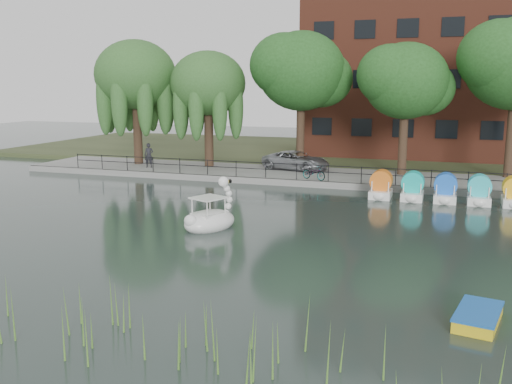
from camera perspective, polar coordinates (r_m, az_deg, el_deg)
The scene contains 17 objects.
ground_plane at distance 23.26m, azimuth -4.36°, elevation -4.82°, with size 120.00×120.00×0.00m, color #32433D.
promenade at distance 38.12m, azimuth 5.11°, elevation 1.60°, with size 40.00×6.00×0.40m, color gray.
kerb at distance 35.29m, azimuth 3.97°, elevation 0.89°, with size 40.00×0.25×0.40m, color gray.
land_strip at distance 51.70m, azimuth 8.82°, elevation 3.90°, with size 60.00×22.00×0.36m, color #47512D.
railing at distance 35.34m, azimuth 4.07°, elevation 2.45°, with size 32.00×0.05×1.00m.
apartment_building at distance 50.68m, azimuth 17.17°, elevation 13.82°, with size 20.00×10.07×18.00m.
willow_left at distance 43.05m, azimuth -11.97°, elevation 11.37°, with size 5.88×5.88×9.01m.
willow_mid at distance 40.99m, azimuth -4.82°, elevation 10.73°, with size 5.32×5.32×8.15m.
broadleaf_center at distance 39.83m, azimuth 4.55°, elevation 11.91°, with size 6.00×6.00×9.25m.
broadleaf_right at distance 38.19m, azimuth 14.75°, elevation 10.64°, with size 5.40×5.40×8.32m.
minivan at distance 39.40m, azimuth 4.02°, elevation 3.30°, with size 5.33×2.45×1.48m, color gray.
bicycle at distance 35.42m, azimuth 5.82°, elevation 2.04°, with size 1.72×0.60×1.00m, color gray.
pedestrian at distance 41.14m, azimuth -10.67°, elevation 3.80°, with size 0.71×0.48×1.98m, color black.
swan_boat at distance 25.04m, azimuth -4.58°, elevation -2.55°, with size 2.54×3.04×2.20m.
pedal_boat_row at distance 32.22m, azimuth 18.40°, elevation 0.14°, with size 7.95×1.70×1.40m.
yellow_rowboat at distance 16.46m, azimuth 21.33°, elevation -11.49°, with size 1.41×2.20×0.37m.
reed_bank at distance 14.20m, azimuth -12.23°, elevation -12.86°, with size 24.00×2.40×1.20m.
Camera 1 is at (8.87, -20.58, 6.22)m, focal length 40.00 mm.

